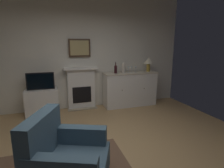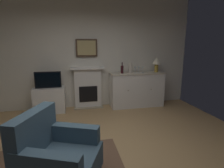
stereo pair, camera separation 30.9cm
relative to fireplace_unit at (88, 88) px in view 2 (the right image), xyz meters
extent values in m
cube|color=tan|center=(0.05, -2.38, -0.60)|extent=(5.64, 5.07, 0.10)
cube|color=silver|center=(0.05, 0.13, 0.93)|extent=(5.64, 0.06, 2.96)
cube|color=white|center=(0.00, 0.01, -0.02)|extent=(0.70, 0.18, 1.05)
cube|color=tan|center=(0.00, -0.09, -0.53)|extent=(0.77, 0.20, 0.03)
cube|color=black|center=(0.00, -0.09, -0.16)|extent=(0.48, 0.02, 0.42)
cube|color=white|center=(0.00, -0.02, 0.53)|extent=(0.87, 0.27, 0.05)
cube|color=#473323|center=(0.00, 0.05, 1.04)|extent=(0.55, 0.03, 0.45)
cube|color=tan|center=(0.00, 0.03, 1.04)|extent=(0.47, 0.01, 0.37)
cube|color=white|center=(1.32, -0.18, -0.10)|extent=(1.44, 0.45, 0.91)
cube|color=beige|center=(1.32, -0.18, 0.37)|extent=(1.47, 0.48, 0.03)
sphere|color=brown|center=(1.00, -0.41, -0.03)|extent=(0.02, 0.02, 0.02)
sphere|color=brown|center=(1.64, -0.41, -0.03)|extent=(0.02, 0.02, 0.02)
cylinder|color=#B79338|center=(1.87, -0.18, 0.50)|extent=(0.10, 0.10, 0.22)
cone|color=#EFE5C6|center=(1.87, -0.18, 0.70)|extent=(0.26, 0.26, 0.18)
cylinder|color=#331419|center=(0.89, -0.21, 0.49)|extent=(0.08, 0.08, 0.20)
cylinder|color=#331419|center=(0.89, -0.21, 0.63)|extent=(0.03, 0.03, 0.09)
cylinder|color=silver|center=(1.25, -0.21, 0.39)|extent=(0.06, 0.06, 0.00)
cylinder|color=silver|center=(1.25, -0.21, 0.44)|extent=(0.01, 0.01, 0.09)
cone|color=silver|center=(1.25, -0.21, 0.52)|extent=(0.07, 0.07, 0.07)
cylinder|color=silver|center=(1.36, -0.17, 0.39)|extent=(0.06, 0.06, 0.00)
cylinder|color=silver|center=(1.36, -0.17, 0.44)|extent=(0.01, 0.01, 0.09)
cone|color=silver|center=(1.36, -0.17, 0.52)|extent=(0.07, 0.07, 0.07)
cylinder|color=silver|center=(1.47, -0.21, 0.39)|extent=(0.06, 0.06, 0.00)
cylinder|color=silver|center=(1.47, -0.21, 0.44)|extent=(0.01, 0.01, 0.09)
cone|color=silver|center=(1.47, -0.21, 0.52)|extent=(0.07, 0.07, 0.07)
cylinder|color=beige|center=(1.10, -0.23, 0.51)|extent=(0.11, 0.11, 0.24)
sphere|color=beige|center=(1.10, -0.23, 0.63)|extent=(0.08, 0.08, 0.08)
cube|color=white|center=(-0.97, -0.16, -0.23)|extent=(0.75, 0.42, 0.63)
cube|color=black|center=(-0.97, -0.18, 0.28)|extent=(0.62, 0.06, 0.40)
cube|color=black|center=(-0.97, -0.22, 0.28)|extent=(0.57, 0.01, 0.35)
cube|color=#3F596B|center=(-0.53, -2.78, -0.29)|extent=(1.03, 1.01, 0.32)
cube|color=#3F596B|center=(-0.83, -2.65, 0.12)|extent=(0.44, 0.76, 0.50)
cube|color=#3F596B|center=(-0.65, -3.07, -0.02)|extent=(0.72, 0.41, 0.22)
cube|color=#3F596B|center=(-0.41, -2.48, -0.02)|extent=(0.72, 0.41, 0.22)
cylinder|color=#473323|center=(-0.09, -2.61, -0.50)|extent=(0.05, 0.05, 0.10)
cylinder|color=#473323|center=(-0.72, -2.35, -0.50)|extent=(0.05, 0.05, 0.10)
camera|label=1|loc=(-0.65, -4.62, 1.10)|focal=28.71mm
camera|label=2|loc=(-0.35, -4.70, 1.10)|focal=28.71mm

